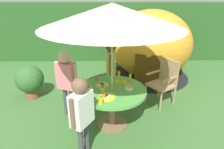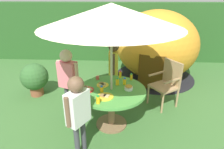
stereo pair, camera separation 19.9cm
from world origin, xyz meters
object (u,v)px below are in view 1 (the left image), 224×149
Objects in this scene: patio_umbrella at (112,16)px; plate_mid_left at (102,85)px; juice_bottle_near_left at (119,74)px; juice_bottle_center_front at (101,100)px; snack_bowl at (129,87)px; wooden_chair at (164,80)px; juice_bottle_far_right at (130,76)px; child_in_yellow_shirt at (111,63)px; plate_back_edge at (107,97)px; potted_plant at (30,80)px; cup_near at (96,78)px; juice_bottle_far_left at (117,82)px; garden_table at (112,97)px; juice_bottle_mid_right at (102,89)px; child_in_white_shirt at (82,109)px; dome_tent at (151,45)px; child_in_pink_shirt at (66,76)px; juice_bottle_center_back at (124,81)px.

plate_mid_left is at bearing 139.94° from patio_umbrella.
juice_bottle_near_left is 1.04× the size of juice_bottle_center_front.
patio_umbrella reaches higher than snack_bowl.
snack_bowl is (-0.80, -0.73, 0.22)m from wooden_chair.
child_in_yellow_shirt is at bearing 122.73° from juice_bottle_far_right.
child_in_yellow_shirt is 5.00× the size of plate_back_edge.
potted_plant is 1.62m from cup_near.
cup_near is at bearing 97.67° from juice_bottle_center_front.
plate_mid_left is at bearing -131.35° from juice_bottle_near_left.
juice_bottle_far_left is 1.01× the size of juice_bottle_center_front.
juice_bottle_mid_right is at bearing -149.07° from garden_table.
juice_bottle_far_right is (0.34, 0.38, -1.11)m from patio_umbrella.
wooden_chair is at bearing 29.60° from juice_bottle_far_left.
snack_bowl is at bearing -34.38° from cup_near.
child_in_yellow_shirt is 1.05× the size of child_in_white_shirt.
potted_plant is (-2.82, -1.18, -0.46)m from dome_tent.
dome_tent is 2.04× the size of child_in_pink_shirt.
child_in_white_shirt is at bearing -14.32° from child_in_yellow_shirt.
garden_table is at bearing -40.06° from plate_mid_left.
patio_umbrella is at bearing -118.42° from juice_bottle_far_left.
child_in_white_shirt is 9.66× the size of juice_bottle_center_front.
snack_bowl is 0.45m from plate_back_edge.
juice_bottle_mid_right reaches higher than cup_near.
child_in_yellow_shirt is at bearing 78.69° from plate_mid_left.
child_in_pink_shirt is at bearing 52.06° from child_in_white_shirt.
child_in_pink_shirt is 21.50× the size of cup_near.
potted_plant is 7.19× the size of juice_bottle_mid_right.
plate_back_edge is at bearing -17.29° from child_in_pink_shirt.
child_in_yellow_shirt is 1.02m from juice_bottle_mid_right.
juice_bottle_mid_right is (0.65, -0.40, -0.06)m from child_in_pink_shirt.
cup_near is (-0.13, 0.47, -0.02)m from juice_bottle_mid_right.
patio_umbrella is 1.14m from juice_bottle_center_back.
juice_bottle_center_back is at bearing -20.97° from cup_near.
plate_back_edge is 0.46m from juice_bottle_far_left.
juice_bottle_far_right reaches higher than plate_back_edge.
potted_plant is (-1.76, 0.97, -0.13)m from garden_table.
child_in_yellow_shirt reaches higher than garden_table.
patio_umbrella is 1.34m from child_in_white_shirt.
garden_table is 8.65× the size of juice_bottle_near_left.
garden_table is at bearing -138.31° from juice_bottle_center_back.
juice_bottle_center_front reaches higher than garden_table.
juice_bottle_center_front is at bearing -80.89° from wooden_chair.
patio_umbrella is (0.00, 0.00, 1.31)m from garden_table.
garden_table is at bearing 0.00° from child_in_white_shirt.
child_in_white_shirt is (0.39, -0.99, -0.03)m from child_in_pink_shirt.
garden_table is 19.27× the size of cup_near.
plate_mid_left is 1.56× the size of juice_bottle_near_left.
dome_tent is 2.30m from snack_bowl.
juice_bottle_center_front is at bearing -121.63° from juice_bottle_far_right.
juice_bottle_near_left reaches higher than plate_back_edge.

